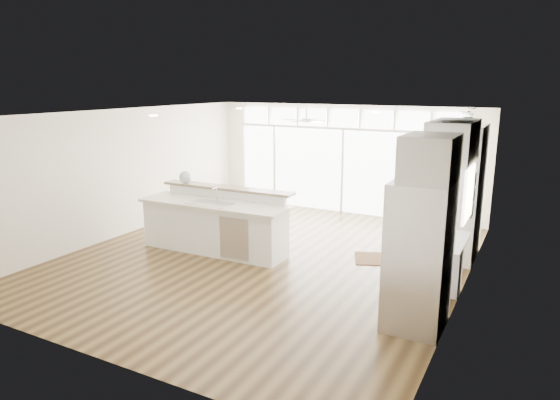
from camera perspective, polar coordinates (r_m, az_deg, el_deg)
The scene contains 24 objects.
floor at distance 9.48m, azimuth -1.64°, elevation -6.71°, with size 7.00×8.00×0.02m, color #3D2912.
ceiling at distance 8.92m, azimuth -1.76°, elevation 9.87°, with size 7.00×8.00×0.02m, color white.
wall_back at distance 12.68m, azimuth 7.34°, elevation 4.65°, with size 7.00×0.04×2.70m, color white.
wall_front at distance 6.09m, azimuth -20.82°, elevation -5.61°, with size 7.00×0.04×2.70m, color white.
wall_left at distance 11.23m, azimuth -17.41°, elevation 3.04°, with size 0.04×8.00×2.70m, color white.
wall_right at distance 8.01m, azimuth 20.61°, elevation -1.17°, with size 0.04×8.00×2.70m, color white.
glass_wall at distance 12.67m, azimuth 7.21°, elevation 3.27°, with size 5.80×0.06×2.08m, color white.
transom_row at distance 12.51m, azimuth 7.39°, elevation 9.28°, with size 5.90×0.06×0.40m, color white.
desk_window at distance 8.26m, azimuth 20.73°, elevation 0.67°, with size 0.04×0.85×0.85m, color white.
ceiling_fan at distance 11.65m, azimuth 3.04°, elevation 9.57°, with size 1.16×1.16×0.32m, color silver.
recessed_lights at distance 9.10m, azimuth -1.12°, elevation 9.81°, with size 3.40×3.00×0.02m, color white.
oven_cabinet at distance 9.81m, azimuth 20.12°, elevation 0.82°, with size 0.64×1.20×2.50m, color white.
desk_nook at distance 8.62m, azimuth 17.91°, elevation -6.71°, with size 0.72×1.30×0.76m, color white.
upper_cabinets at distance 8.17m, azimuth 19.17°, elevation 6.37°, with size 0.64×1.30×0.64m, color white.
refrigerator at distance 6.88m, azimuth 15.57°, elevation -6.13°, with size 0.76×0.90×2.00m, color silver.
fridge_cabinet at distance 6.57m, azimuth 16.78°, elevation 4.57°, with size 0.64×0.90×0.60m, color white.
framed_photos at distance 8.89m, azimuth 21.20°, elevation 0.49°, with size 0.06×0.22×0.80m, color black.
kitchen_island at distance 9.78m, azimuth -7.53°, elevation -2.45°, with size 3.02×1.14×1.20m, color white.
rug at distance 9.60m, azimuth 11.58°, elevation -6.62°, with size 1.00×0.72×0.01m, color #331C10.
office_chair at distance 8.00m, azimuth 14.96°, elevation -6.69°, with size 0.58×0.54×1.12m, color black.
fishbowl at distance 10.47m, azimuth -10.76°, elevation 2.59°, with size 0.26×0.26×0.26m, color silver.
monitor at distance 8.45m, azimuth 17.66°, elevation -2.87°, with size 0.08×0.51×0.42m, color black.
keyboard at distance 8.54m, azimuth 16.45°, elevation -4.05°, with size 0.11×0.28×0.01m, color silver.
potted_plant at distance 9.63m, azimuth 20.77°, elevation 8.80°, with size 0.28×0.31×0.24m, color #2C5F28.
Camera 1 is at (4.43, -7.73, 3.23)m, focal length 32.00 mm.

